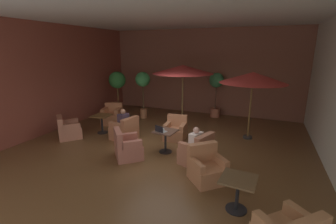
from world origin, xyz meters
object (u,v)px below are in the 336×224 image
potted_tree_left_corner (143,84)px  potted_tree_mid_left (117,84)px  cafe_table_front_left (165,137)px  patron_blue_shirt (123,119)px  open_laptop (160,130)px  potted_tree_mid_right (216,87)px  patio_umbrella_center_beige (183,70)px  patron_by_window (196,139)px  armchair_mid_center_south (125,131)px  iced_drink_cup (163,130)px  armchair_front_left_south (127,147)px  armchair_mid_center_north (112,116)px  armchair_front_right_east (207,168)px  patio_umbrella_tall_red (253,78)px  armchair_mid_center_east (69,130)px  armchair_front_left_east (176,131)px  cafe_table_front_right (238,187)px  cafe_table_mid_center (102,120)px  armchair_front_left_north (197,153)px

potted_tree_left_corner → potted_tree_mid_left: size_ratio=1.00×
cafe_table_front_left → patron_blue_shirt: 1.85m
open_laptop → potted_tree_mid_right: bearing=81.6°
patio_umbrella_center_beige → patron_by_window: bearing=-64.7°
armchair_mid_center_south → iced_drink_cup: bearing=-18.7°
patio_umbrella_center_beige → potted_tree_mid_left: size_ratio=1.18×
armchair_front_left_south → armchair_mid_center_north: bearing=132.1°
armchair_mid_center_south → patron_by_window: (2.81, -0.83, 0.39)m
armchair_front_right_east → iced_drink_cup: (-1.57, 0.98, 0.44)m
patio_umbrella_tall_red → patron_blue_shirt: 4.62m
potted_tree_mid_right → armchair_mid_center_east: bearing=-132.1°
armchair_front_left_east → cafe_table_front_right: bearing=-51.9°
armchair_front_left_east → iced_drink_cup: size_ratio=7.49×
armchair_mid_center_east → iced_drink_cup: armchair_mid_center_east is taller
armchair_front_left_south → armchair_mid_center_north: 3.51m
patron_blue_shirt → open_laptop: size_ratio=1.76×
armchair_front_right_east → iced_drink_cup: 1.90m
cafe_table_mid_center → patio_umbrella_center_beige: 3.70m
cafe_table_front_left → armchair_mid_center_north: bearing=150.6°
armchair_front_left_south → cafe_table_front_right: (3.24, -1.20, 0.19)m
armchair_front_right_east → armchair_mid_center_north: (-4.78, 2.93, 0.02)m
patio_umbrella_tall_red → patio_umbrella_center_beige: patio_umbrella_center_beige is taller
potted_tree_left_corner → iced_drink_cup: 4.11m
armchair_front_left_south → armchair_front_right_east: bearing=-7.6°
iced_drink_cup → armchair_front_left_east: bearing=93.9°
armchair_front_right_east → patron_blue_shirt: bearing=154.8°
armchair_front_left_east → patron_by_window: 1.99m
armchair_mid_center_north → patio_umbrella_tall_red: 5.78m
armchair_front_left_east → patio_umbrella_center_beige: 2.58m
iced_drink_cup → patio_umbrella_center_beige: bearing=98.0°
potted_tree_mid_left → patron_by_window: (4.68, -3.26, -0.81)m
cafe_table_front_right → iced_drink_cup: iced_drink_cup is taller
armchair_front_right_east → iced_drink_cup: armchair_front_right_east is taller
potted_tree_mid_left → open_laptop: size_ratio=5.73×
potted_tree_left_corner → patron_by_window: bearing=-45.0°
cafe_table_front_left → armchair_mid_center_south: bearing=165.5°
cafe_table_front_right → potted_tree_left_corner: size_ratio=0.34×
armchair_front_left_south → armchair_mid_center_south: 1.51m
armchair_front_right_east → cafe_table_mid_center: bearing=158.0°
armchair_front_left_south → cafe_table_mid_center: armchair_front_left_south is taller
armchair_front_left_east → armchair_mid_center_east: (-3.56, -1.36, -0.00)m
potted_tree_mid_right → open_laptop: (-0.69, -4.68, -0.64)m
iced_drink_cup → open_laptop: (-0.08, -0.02, -0.00)m
potted_tree_mid_right → patron_blue_shirt: size_ratio=3.19×
patio_umbrella_tall_red → cafe_table_front_left: bearing=-135.5°
armchair_mid_center_north → armchair_mid_center_south: (1.48, -1.37, -0.01)m
patron_by_window → patio_umbrella_center_beige: bearing=115.3°
cafe_table_front_right → iced_drink_cup: bearing=142.2°
armchair_front_left_north → armchair_front_left_south: (-1.98, -0.39, -0.02)m
cafe_table_mid_center → armchair_mid_center_north: bearing=106.4°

